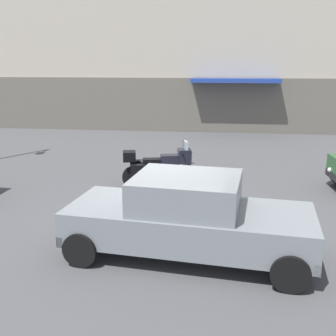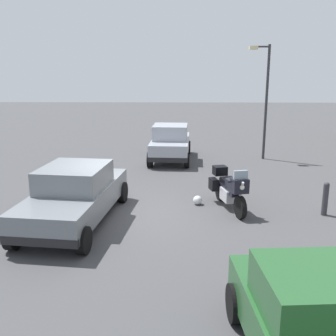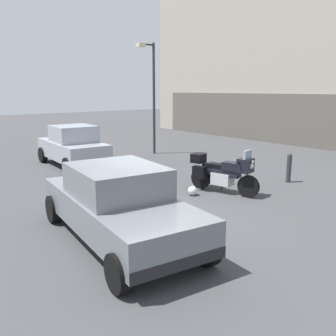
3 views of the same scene
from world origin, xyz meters
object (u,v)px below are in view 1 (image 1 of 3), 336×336
at_px(car_sedan_far, 188,217).
at_px(bollard_curbside, 185,151).
at_px(helmet, 143,191).
at_px(motorcycle, 159,166).

height_order(car_sedan_far, bollard_curbside, car_sedan_far).
bearing_deg(car_sedan_far, helmet, -59.91).
xyz_separation_m(car_sedan_far, bollard_curbside, (-0.67, 6.94, -0.26)).
bearing_deg(car_sedan_far, bollard_curbside, -78.22).
bearing_deg(helmet, bollard_curbside, 77.02).
xyz_separation_m(motorcycle, bollard_curbside, (0.52, 2.64, -0.10)).
relative_size(motorcycle, bollard_curbside, 2.27).
bearing_deg(helmet, car_sedan_far, -66.18).
xyz_separation_m(motorcycle, helmet, (-0.30, -0.92, -0.48)).
xyz_separation_m(helmet, car_sedan_far, (1.49, -3.37, 0.64)).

